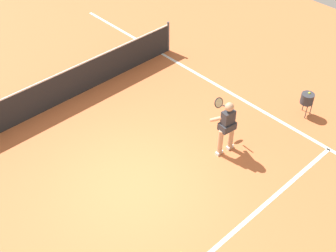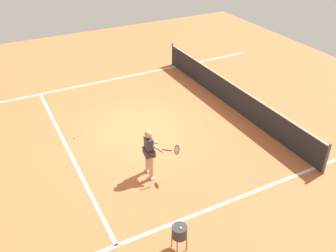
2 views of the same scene
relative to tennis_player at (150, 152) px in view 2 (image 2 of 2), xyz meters
The scene contains 8 objects.
ground_plane 2.67m from the tennis_player, 164.88° to the left, with size 23.50×23.50×0.00m, color #C66638.
service_line_marking 3.17m from the tennis_player, 142.97° to the right, with size 8.90×0.10×0.01m, color white.
sideline_left_marking 6.98m from the tennis_player, behind, with size 0.10×16.08×0.01m, color white.
sideline_right_marking 2.28m from the tennis_player, 18.18° to the left, with size 0.10×16.08×0.01m, color white.
court_net 5.19m from the tennis_player, 118.12° to the left, with size 9.58×0.08×1.08m.
tennis_player is the anchor object (origin of this frame).
tennis_ball_mid 3.42m from the tennis_player, 153.84° to the right, with size 0.07×0.07×0.07m, color #D1E533.
ball_hopper 2.83m from the tennis_player, 11.54° to the right, with size 0.36×0.36×0.74m.
Camera 2 is at (10.36, -4.20, 7.05)m, focal length 39.97 mm.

